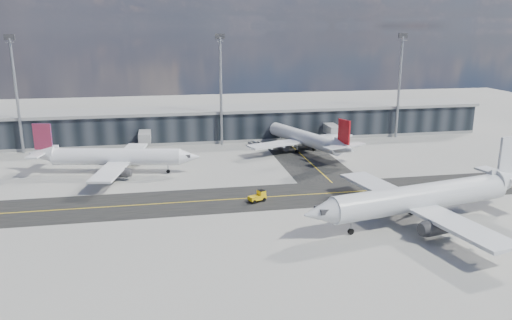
% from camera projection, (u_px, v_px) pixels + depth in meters
% --- Properties ---
extents(ground, '(300.00, 300.00, 0.00)m').
position_uv_depth(ground, '(254.00, 205.00, 88.29)').
color(ground, gray).
rests_on(ground, ground).
extents(taxiway_lanes, '(180.00, 63.00, 0.03)m').
position_uv_depth(taxiway_lanes, '(264.00, 186.00, 99.17)').
color(taxiway_lanes, black).
rests_on(taxiway_lanes, ground).
extents(terminal_concourse, '(152.00, 19.80, 8.80)m').
position_uv_depth(terminal_concourse, '(219.00, 125.00, 139.38)').
color(terminal_concourse, black).
rests_on(terminal_concourse, ground).
extents(floodlight_masts, '(102.50, 0.70, 28.90)m').
position_uv_depth(floodlight_masts, '(221.00, 86.00, 129.80)').
color(floodlight_masts, gray).
rests_on(floodlight_masts, ground).
extents(airliner_af, '(36.46, 31.27, 10.84)m').
position_uv_depth(airliner_af, '(114.00, 157.00, 106.86)').
color(airliner_af, white).
rests_on(airliner_af, ground).
extents(airliner_redtail, '(29.72, 34.39, 10.52)m').
position_uv_depth(airliner_redtail, '(305.00, 138.00, 125.09)').
color(airliner_redtail, white).
rests_on(airliner_redtail, ground).
extents(airliner_near, '(42.86, 36.77, 12.75)m').
position_uv_depth(airliner_near, '(424.00, 197.00, 79.86)').
color(airliner_near, silver).
rests_on(airliner_near, ground).
extents(baggage_tug, '(3.49, 2.65, 1.98)m').
position_uv_depth(baggage_tug, '(258.00, 196.00, 90.14)').
color(baggage_tug, yellow).
rests_on(baggage_tug, ground).
extents(service_van, '(3.87, 6.27, 1.62)m').
position_uv_depth(service_van, '(256.00, 144.00, 130.75)').
color(service_van, white).
rests_on(service_van, ground).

